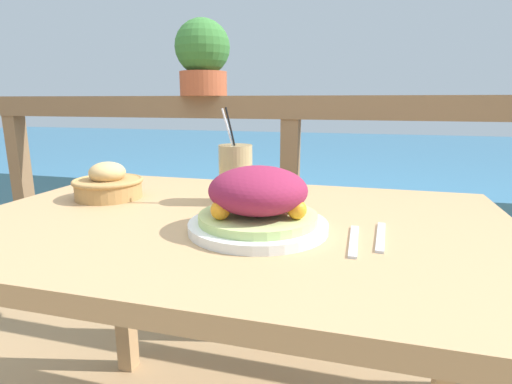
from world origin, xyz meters
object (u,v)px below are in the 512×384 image
Objects in this scene: salad_plate at (258,203)px; drink_glass at (236,174)px; bread_basket at (108,184)px; potted_plant at (203,56)px.

drink_glass reaches higher than salad_plate.
drink_glass reaches higher than bread_basket.
potted_plant is at bearing 119.22° from salad_plate.
salad_plate is 1.00m from potted_plant.
potted_plant reaches higher than drink_glass.
bread_basket is (-0.48, 0.17, -0.02)m from salad_plate.
potted_plant reaches higher than bread_basket.
bread_basket is (-0.36, -0.04, -0.04)m from drink_glass.
drink_glass is 0.77m from potted_plant.
potted_plant is at bearing 119.22° from drink_glass.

